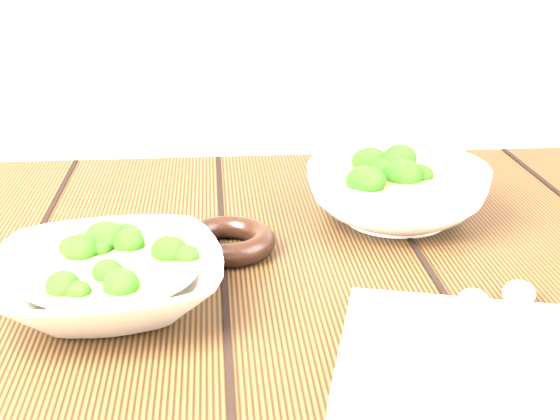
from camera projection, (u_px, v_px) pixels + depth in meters
name	position (u px, v px, depth m)	size (l,w,h in m)	color
table	(247.00, 384.00, 0.79)	(1.20, 0.80, 0.75)	#392410
soup_bowl_front	(110.00, 279.00, 0.68)	(0.22, 0.22, 0.06)	silver
soup_bowl_back	(397.00, 191.00, 0.87)	(0.23, 0.23, 0.07)	silver
trivet	(227.00, 241.00, 0.80)	(0.10, 0.10, 0.02)	black
napkin	(485.00, 359.00, 0.60)	(0.22, 0.18, 0.01)	beige
spoon_left	(472.00, 322.00, 0.63)	(0.08, 0.18, 0.01)	beige
spoon_right	(517.00, 311.00, 0.65)	(0.09, 0.17, 0.01)	beige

